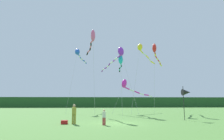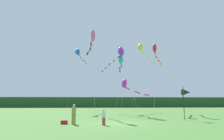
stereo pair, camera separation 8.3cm
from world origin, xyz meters
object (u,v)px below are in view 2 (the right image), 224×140
object	(u,v)px
kite_rainbow	(92,38)
kite_magenta	(128,86)
kite_red	(155,51)
kite_cyan	(121,61)
person_adult	(74,113)
kite_blue	(78,53)
kite_purple	(119,54)
person_child	(104,116)
cooler_box	(64,122)
kite_yellow	(142,49)
banner_flag_pole	(186,93)

from	to	relation	value
kite_rainbow	kite_magenta	size ratio (longest dim) A/B	1.59
kite_red	kite_cyan	world-z (taller)	kite_red
person_adult	kite_rainbow	xyz separation A→B (m)	(1.20, 9.43, 9.85)
person_adult	kite_blue	size ratio (longest dim) A/B	0.15
kite_red	kite_purple	size ratio (longest dim) A/B	1.10
person_child	cooler_box	distance (m)	3.60
kite_red	kite_purple	distance (m)	6.62
kite_cyan	kite_purple	size ratio (longest dim) A/B	0.90
kite_cyan	kite_magenta	bearing A→B (deg)	25.34
kite_yellow	kite_blue	bearing A→B (deg)	161.74
person_adult	person_child	bearing A→B (deg)	-18.68
banner_flag_pole	kite_yellow	world-z (taller)	kite_yellow
person_child	kite_red	world-z (taller)	kite_red
kite_cyan	person_adult	bearing A→B (deg)	-113.39
kite_red	kite_yellow	world-z (taller)	kite_yellow
person_adult	kite_yellow	xyz separation A→B (m)	(9.51, 14.81, 9.82)
kite_rainbow	kite_yellow	bearing A→B (deg)	32.92
person_adult	kite_magenta	xyz separation A→B (m)	(6.90, 13.67, 3.45)
banner_flag_pole	kite_rainbow	distance (m)	14.59
person_child	person_adult	bearing A→B (deg)	161.32
person_child	kite_yellow	xyz separation A→B (m)	(6.92, 15.68, 10.05)
kite_magenta	kite_yellow	bearing A→B (deg)	23.54
kite_blue	person_child	bearing A→B (deg)	-77.65
kite_cyan	kite_magenta	size ratio (longest dim) A/B	1.26
kite_cyan	kite_rainbow	distance (m)	6.24
kite_red	kite_cyan	bearing A→B (deg)	-171.43
kite_purple	kite_blue	xyz separation A→B (m)	(-6.93, 5.99, 1.47)
cooler_box	banner_flag_pole	distance (m)	12.86
banner_flag_pole	kite_blue	world-z (taller)	kite_blue
kite_cyan	kite_purple	bearing A→B (deg)	-122.66
banner_flag_pole	kite_purple	xyz separation A→B (m)	(-6.19, 9.73, 6.46)
kite_blue	kite_magenta	distance (m)	11.71
kite_cyan	kite_blue	world-z (taller)	kite_blue
person_adult	kite_cyan	xyz separation A→B (m)	(5.66, 13.08, 7.45)
person_adult	kite_magenta	size ratio (longest dim) A/B	0.23
kite_red	kite_rainbow	distance (m)	11.41
kite_purple	kite_yellow	distance (m)	5.03
banner_flag_pole	kite_purple	size ratio (longest dim) A/B	0.34
person_adult	kite_red	bearing A→B (deg)	50.20
person_adult	kite_purple	size ratio (longest dim) A/B	0.16
kite_blue	kite_yellow	bearing A→B (deg)	-18.26
person_adult	kite_red	distance (m)	20.48
person_adult	cooler_box	bearing A→B (deg)	170.95
kite_red	kite_purple	world-z (taller)	kite_red
person_adult	kite_purple	world-z (taller)	kite_purple
kite_red	kite_blue	size ratio (longest dim) A/B	0.99
kite_magenta	kite_rainbow	bearing A→B (deg)	-143.35
person_adult	kite_blue	xyz separation A→B (m)	(-1.65, 18.49, 9.85)
kite_cyan	kite_purple	xyz separation A→B (m)	(-0.37, -0.58, 0.92)
person_child	kite_magenta	world-z (taller)	kite_magenta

